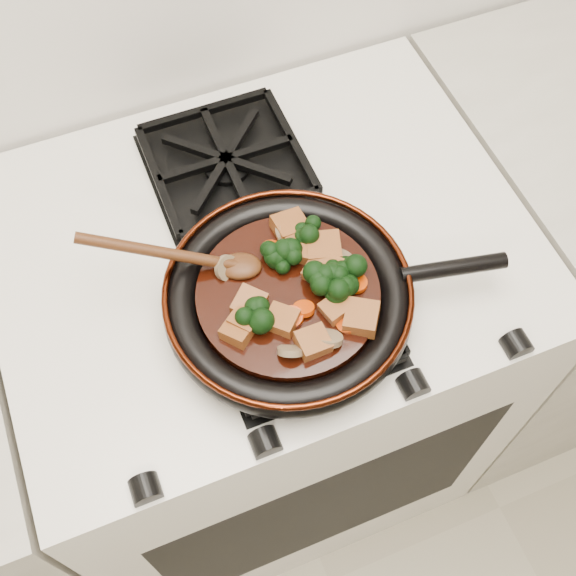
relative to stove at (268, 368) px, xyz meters
name	(u,v)px	position (x,y,z in m)	size (l,w,h in m)	color
stove	(268,368)	(0.00, 0.00, 0.00)	(0.76, 0.60, 0.90)	white
burner_grate_front	(298,317)	(0.00, -0.14, 0.46)	(0.23, 0.23, 0.03)	black
burner_grate_back	(227,163)	(0.00, 0.14, 0.46)	(0.23, 0.23, 0.03)	black
skillet	(290,298)	(-0.01, -0.12, 0.49)	(0.45, 0.32, 0.05)	black
braising_sauce	(288,296)	(-0.01, -0.12, 0.50)	(0.24, 0.24, 0.02)	black
tofu_cube_0	(298,247)	(0.03, -0.07, 0.52)	(0.04, 0.04, 0.02)	brown
tofu_cube_1	(290,227)	(0.03, -0.04, 0.52)	(0.04, 0.04, 0.02)	brown
tofu_cube_2	(336,309)	(0.04, -0.17, 0.52)	(0.03, 0.03, 0.02)	brown
tofu_cube_3	(238,330)	(-0.09, -0.15, 0.52)	(0.03, 0.04, 0.02)	brown
tofu_cube_4	(282,320)	(-0.03, -0.16, 0.52)	(0.04, 0.03, 0.02)	brown
tofu_cube_5	(324,249)	(0.06, -0.09, 0.52)	(0.04, 0.04, 0.02)	brown
tofu_cube_6	(313,343)	(-0.01, -0.20, 0.52)	(0.04, 0.04, 0.02)	brown
tofu_cube_7	(247,319)	(-0.07, -0.14, 0.52)	(0.04, 0.03, 0.02)	brown
tofu_cube_8	(361,318)	(0.06, -0.20, 0.52)	(0.04, 0.04, 0.02)	brown
tofu_cube_9	(323,270)	(0.04, -0.12, 0.52)	(0.04, 0.04, 0.02)	brown
tofu_cube_10	(249,304)	(-0.06, -0.13, 0.52)	(0.04, 0.04, 0.02)	brown
broccoli_floret_0	(333,290)	(0.04, -0.15, 0.52)	(0.06, 0.06, 0.06)	black
broccoli_floret_1	(288,260)	(0.01, -0.08, 0.52)	(0.06, 0.06, 0.05)	black
broccoli_floret_2	(350,277)	(0.07, -0.14, 0.52)	(0.06, 0.06, 0.06)	black
broccoli_floret_3	(252,317)	(-0.06, -0.15, 0.52)	(0.06, 0.06, 0.05)	black
broccoli_floret_4	(276,255)	(0.00, -0.07, 0.52)	(0.06, 0.06, 0.05)	black
broccoli_floret_5	(344,277)	(0.07, -0.13, 0.52)	(0.06, 0.06, 0.05)	black
broccoli_floret_6	(307,236)	(0.05, -0.06, 0.52)	(0.06, 0.06, 0.05)	black
broccoli_floret_7	(325,282)	(0.04, -0.13, 0.52)	(0.06, 0.06, 0.06)	black
carrot_coin_0	(355,283)	(0.08, -0.15, 0.51)	(0.03, 0.03, 0.01)	#C33605
carrot_coin_1	(304,309)	(0.00, -0.16, 0.51)	(0.03, 0.03, 0.01)	#C33605
carrot_coin_2	(292,317)	(-0.02, -0.16, 0.51)	(0.03, 0.03, 0.01)	#C33605
carrot_coin_3	(272,248)	(0.00, -0.06, 0.51)	(0.03, 0.03, 0.01)	#C33605
carrot_coin_4	(348,322)	(0.04, -0.19, 0.51)	(0.03, 0.03, 0.01)	#C33605
mushroom_slice_0	(343,258)	(0.08, -0.11, 0.52)	(0.03, 0.03, 0.01)	#796346
mushroom_slice_1	(291,351)	(-0.04, -0.20, 0.52)	(0.03, 0.03, 0.01)	#796346
mushroom_slice_2	(285,234)	(0.02, -0.04, 0.52)	(0.03, 0.03, 0.01)	#796346
mushroom_slice_3	(227,268)	(-0.07, -0.07, 0.52)	(0.03, 0.03, 0.01)	#796346
mushroom_slice_4	(329,338)	(0.01, -0.21, 0.52)	(0.03, 0.03, 0.01)	#796346
wooden_spoon	(198,259)	(-0.10, -0.05, 0.53)	(0.13, 0.08, 0.21)	#45230E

